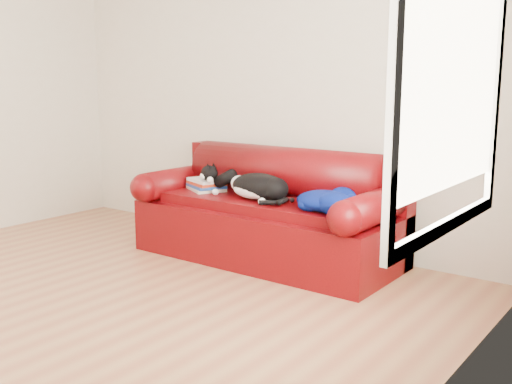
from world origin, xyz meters
The scene contains 7 objects.
ground centered at (0.00, 0.00, 0.00)m, with size 4.50×4.50×0.00m, color #93553A.
room_shell centered at (0.12, 0.02, 1.67)m, with size 4.52×4.02×2.61m.
sofa_base centered at (0.39, 1.49, 0.24)m, with size 2.10×0.90×0.50m.
sofa_back centered at (0.39, 1.74, 0.54)m, with size 2.10×1.01×0.88m.
book_stack centered at (-0.20, 1.45, 0.55)m, with size 0.41×0.38×0.10m.
cat centered at (0.40, 1.38, 0.60)m, with size 0.71×0.35×0.26m.
blanket centered at (1.01, 1.38, 0.57)m, with size 0.56×0.54×0.16m.
Camera 1 is at (3.10, -2.27, 1.41)m, focal length 42.00 mm.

